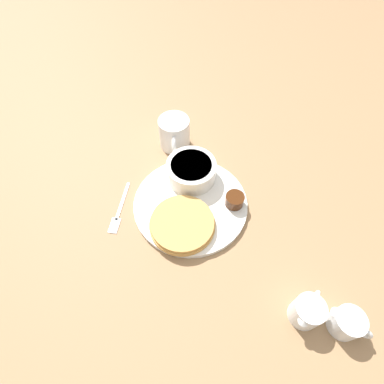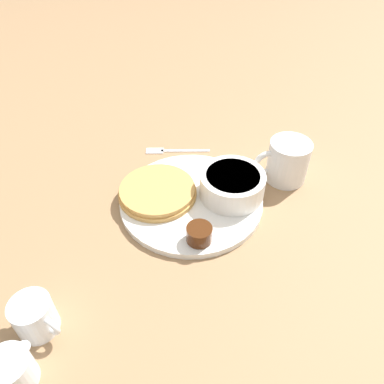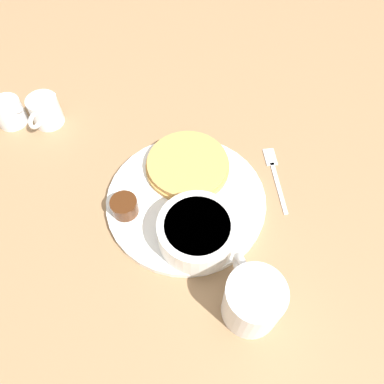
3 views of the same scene
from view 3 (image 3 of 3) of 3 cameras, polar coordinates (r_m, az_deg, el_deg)
ground_plane at (r=0.63m, az=-0.90°, el=-1.58°), size 4.00×4.00×0.00m
plate at (r=0.62m, az=-0.90°, el=-1.29°), size 0.26×0.26×0.01m
pancake_stack at (r=0.64m, az=-0.68°, el=4.17°), size 0.14×0.14×0.02m
bowl at (r=0.56m, az=1.13°, el=-5.95°), size 0.12×0.12×0.05m
syrup_cup at (r=0.60m, az=-10.20°, el=-2.53°), size 0.04×0.04×0.03m
butter_ramekin at (r=0.55m, az=0.27°, el=-9.01°), size 0.04×0.04×0.04m
coffee_mug at (r=0.52m, az=9.15°, el=-15.89°), size 0.08×0.11×0.08m
creamer_pitcher_near at (r=0.77m, az=-21.46°, el=11.43°), size 0.06×0.07×0.06m
creamer_pitcher_far at (r=0.80m, az=-26.17°, el=10.88°), size 0.07×0.06×0.05m
fork at (r=0.68m, az=12.44°, el=3.08°), size 0.03×0.14×0.00m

